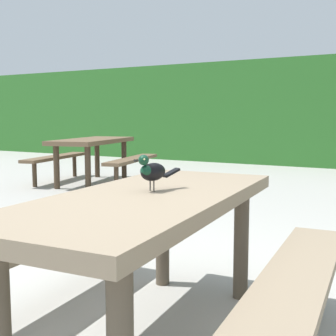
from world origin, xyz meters
name	(u,v)px	position (x,y,z in m)	size (l,w,h in m)	color
picnic_table_foreground	(148,231)	(-0.02, 0.07, 0.56)	(1.80, 1.85, 0.74)	#84725B
bird_grackle	(151,171)	(-0.04, 0.13, 0.84)	(0.13, 0.28, 0.18)	black
picnic_table_far_centre	(93,150)	(-3.62, 4.09, 0.56)	(2.01, 2.03, 0.74)	brown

